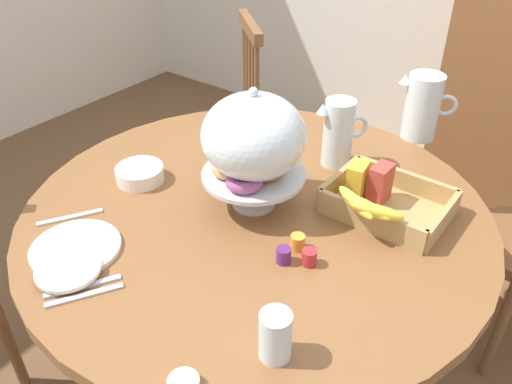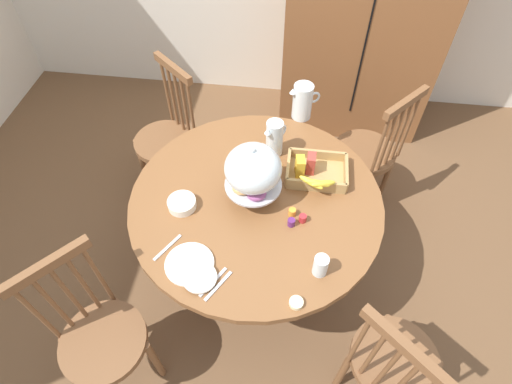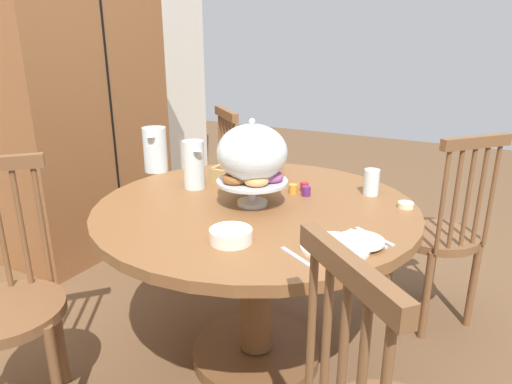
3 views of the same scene
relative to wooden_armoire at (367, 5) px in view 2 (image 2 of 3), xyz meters
The scene contains 22 objects.
ground_plane 1.87m from the wooden_armoire, 108.99° to the right, with size 10.00×10.00×0.00m, color brown.
wooden_armoire is the anchor object (origin of this frame).
dining_table 1.75m from the wooden_armoire, 109.70° to the right, with size 1.28×1.28×0.74m.
windsor_chair_near_window 1.06m from the wooden_armoire, 85.53° to the right, with size 0.47×0.47×0.97m.
windsor_chair_by_cabinet 1.66m from the wooden_armoire, 142.76° to the right, with size 0.47×0.47×0.97m.
windsor_chair_facing_door 2.64m from the wooden_armoire, 117.93° to the right, with size 0.47×0.47×0.97m.
windsor_chair_far_side 2.30m from the wooden_armoire, 86.92° to the right, with size 0.47×0.47×0.97m.
pastry_stand_with_dome 1.70m from the wooden_armoire, 110.28° to the right, with size 0.28×0.28×0.34m.
orange_juice_pitcher 1.37m from the wooden_armoire, 112.28° to the right, with size 0.12×0.16×0.21m.
milk_pitcher 1.02m from the wooden_armoire, 112.25° to the right, with size 0.19×0.12×0.22m.
cereal_basket 1.46m from the wooden_armoire, 101.62° to the right, with size 0.32×0.30×0.12m.
china_plate_large 2.18m from the wooden_armoire, 112.14° to the right, with size 0.22×0.22×0.01m, color white.
china_plate_small 2.22m from the wooden_armoire, 110.01° to the right, with size 0.15×0.15×0.01m, color white.
cereal_bowl 1.95m from the wooden_armoire, 118.67° to the right, with size 0.14×0.14×0.04m, color white.
drinking_glass 2.00m from the wooden_armoire, 97.09° to the right, with size 0.06×0.06×0.11m, color silver.
butter_dish 2.17m from the wooden_armoire, 98.94° to the right, with size 0.06×0.06×0.02m, color beige.
jam_jar_strawberry 1.75m from the wooden_armoire, 101.04° to the right, with size 0.04×0.04×0.04m, color #B7282D.
jam_jar_apricot 1.74m from the wooden_armoire, 102.95° to the right, with size 0.04×0.04×0.04m, color orange.
jam_jar_grape 1.79m from the wooden_armoire, 102.51° to the right, with size 0.04×0.04×0.04m, color #5B2366.
table_knife 2.21m from the wooden_armoire, 108.53° to the right, with size 0.17×0.01×0.01m, color silver.
dinner_fork 2.21m from the wooden_armoire, 107.77° to the right, with size 0.17×0.01×0.01m, color silver.
soup_spoon 2.17m from the wooden_armoire, 115.83° to the right, with size 0.17×0.01×0.01m, color silver.
Camera 2 is at (0.11, -1.36, 2.35)m, focal length 28.61 mm.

